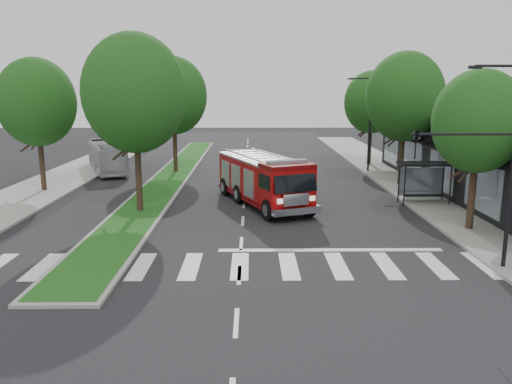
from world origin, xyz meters
TOP-DOWN VIEW (x-y plane):
  - ground at (0.00, 0.00)m, footprint 140.00×140.00m
  - sidewalk_right at (12.50, 10.00)m, footprint 5.00×80.00m
  - sidewalk_left at (-14.50, 10.00)m, footprint 5.00×80.00m
  - median at (-6.00, 18.00)m, footprint 3.00×50.00m
  - storefront_row at (17.00, 10.00)m, footprint 8.00×30.00m
  - bus_shelter at (11.20, 8.15)m, footprint 3.20×1.60m
  - tree_right_near at (11.50, 2.00)m, footprint 4.40×4.40m
  - tree_right_mid at (11.50, 14.00)m, footprint 5.60×5.60m
  - tree_right_far at (11.50, 24.00)m, footprint 5.00×5.00m
  - tree_median_near at (-6.00, 6.00)m, footprint 5.80×5.80m
  - tree_median_far at (-6.00, 20.00)m, footprint 5.60×5.60m
  - tree_left_mid at (-14.00, 12.00)m, footprint 5.20×5.20m
  - streetlight_right_near at (9.61, -3.50)m, footprint 4.08×0.22m
  - streetlight_right_far at (10.35, 20.00)m, footprint 2.11×0.20m
  - fire_engine at (1.20, 7.90)m, footprint 6.06×9.66m
  - city_bus at (-12.00, 20.61)m, footprint 5.72×9.64m

SIDE VIEW (x-z plane):
  - ground at x=0.00m, z-range 0.00..0.00m
  - sidewalk_right at x=12.50m, z-range 0.00..0.15m
  - sidewalk_left at x=-14.50m, z-range 0.00..0.15m
  - median at x=-6.00m, z-range 0.00..0.16m
  - city_bus at x=-12.00m, z-range 0.00..2.65m
  - fire_engine at x=1.20m, z-range -0.07..3.16m
  - bus_shelter at x=11.20m, z-range 0.73..3.34m
  - storefront_row at x=17.00m, z-range 0.00..5.00m
  - streetlight_right_far at x=10.35m, z-range 0.48..8.48m
  - streetlight_right_near at x=9.61m, z-range 0.67..8.67m
  - tree_right_near at x=11.50m, z-range 1.48..9.53m
  - tree_right_far at x=11.50m, z-range 1.47..10.20m
  - tree_left_mid at x=-14.00m, z-range 1.58..10.74m
  - tree_right_mid at x=11.50m, z-range 1.63..11.35m
  - tree_median_far at x=-6.00m, z-range 1.63..11.35m
  - tree_median_near at x=-6.00m, z-range 1.73..11.89m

